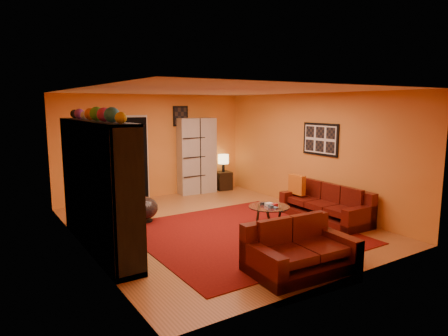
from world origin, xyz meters
TOP-DOWN VIEW (x-y plane):
  - floor at (0.00, 0.00)m, footprint 6.00×6.00m
  - ceiling at (0.00, 0.00)m, footprint 6.00×6.00m
  - wall_back at (0.00, 3.00)m, footprint 6.00×0.00m
  - wall_front at (0.00, -3.00)m, footprint 6.00×0.00m
  - wall_left at (-2.50, 0.00)m, footprint 0.00×6.00m
  - wall_right at (2.50, 0.00)m, footprint 0.00×6.00m
  - rug at (0.10, -0.70)m, footprint 3.60×3.60m
  - doorway at (-0.70, 2.96)m, footprint 0.95×0.10m
  - wall_art_right at (2.48, -0.30)m, footprint 0.03×1.00m
  - wall_art_back at (0.75, 2.98)m, footprint 0.42×0.03m
  - entertainment_unit at (-2.27, 0.00)m, footprint 0.45×3.00m
  - tv at (-2.23, 0.09)m, footprint 0.97×0.13m
  - sofa at (2.13, -0.89)m, footprint 0.83×1.95m
  - loveseat at (-0.14, -2.42)m, footprint 1.57×1.01m
  - throw_pillow at (1.95, -0.16)m, footprint 0.12×0.42m
  - coffee_table at (0.81, -0.61)m, footprint 0.79×0.79m
  - storage_cabinet at (1.11, 2.80)m, footprint 1.03×0.51m
  - bowl_chair at (-1.13, 1.02)m, footprint 0.62×0.62m
  - side_table at (1.93, 2.75)m, footprint 0.45×0.45m
  - table_lamp at (1.93, 2.75)m, footprint 0.29×0.29m

SIDE VIEW (x-z plane):
  - floor at x=0.00m, z-range 0.00..0.00m
  - rug at x=0.10m, z-range 0.00..0.01m
  - side_table at x=1.93m, z-range 0.00..0.50m
  - bowl_chair at x=-1.13m, z-range 0.02..0.53m
  - loveseat at x=-0.14m, z-range -0.14..0.71m
  - sofa at x=2.13m, z-range -0.14..0.71m
  - coffee_table at x=0.81m, z-range 0.16..0.55m
  - throw_pillow at x=1.95m, z-range 0.42..0.84m
  - table_lamp at x=1.93m, z-range 0.60..1.08m
  - storage_cabinet at x=1.11m, z-range 0.00..2.00m
  - tv at x=-2.23m, z-range 0.72..1.28m
  - doorway at x=-0.70m, z-range 0.00..2.04m
  - entertainment_unit at x=-2.27m, z-range 0.00..2.10m
  - wall_back at x=0.00m, z-range -1.70..4.30m
  - wall_front at x=0.00m, z-range -1.70..4.30m
  - wall_left at x=-2.50m, z-range -1.70..4.30m
  - wall_right at x=2.50m, z-range -1.70..4.30m
  - wall_art_right at x=2.48m, z-range 1.25..1.95m
  - wall_art_back at x=0.75m, z-range 1.79..2.31m
  - ceiling at x=0.00m, z-range 2.60..2.60m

